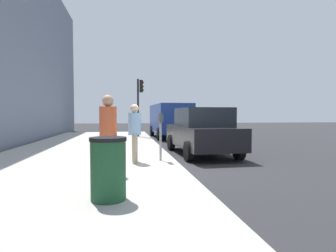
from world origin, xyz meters
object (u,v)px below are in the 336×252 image
(pedestrian_bystander, at_px, (108,127))
(parked_sedan_near, at_px, (201,131))
(pedestrian_at_meter, at_px, (135,129))
(parking_meter, at_px, (161,127))
(traffic_signal, at_px, (140,98))
(trash_bin, at_px, (108,168))
(parked_van_far, at_px, (170,119))

(pedestrian_bystander, xyz_separation_m, parked_sedan_near, (3.48, -3.24, -0.34))
(pedestrian_at_meter, distance_m, parked_sedan_near, 3.33)
(parking_meter, distance_m, pedestrian_bystander, 2.11)
(parking_meter, distance_m, traffic_signal, 9.13)
(parking_meter, relative_size, trash_bin, 1.40)
(parked_sedan_near, xyz_separation_m, traffic_signal, (7.09, 1.98, 1.68))
(parked_sedan_near, bearing_deg, pedestrian_at_meter, 129.03)
(parking_meter, bearing_deg, pedestrian_at_meter, 101.90)
(parked_van_far, distance_m, trash_bin, 13.40)
(parking_meter, height_order, trash_bin, parking_meter)
(parked_van_far, bearing_deg, parking_meter, 169.18)
(parking_meter, xyz_separation_m, traffic_signal, (9.02, 0.16, 1.41))
(traffic_signal, bearing_deg, parking_meter, -178.96)
(pedestrian_at_meter, distance_m, traffic_signal, 9.32)
(pedestrian_at_meter, xyz_separation_m, parked_van_far, (9.63, -2.58, 0.14))
(parked_van_far, xyz_separation_m, traffic_signal, (-0.45, 1.97, 1.32))
(parked_sedan_near, xyz_separation_m, parked_van_far, (7.54, 0.00, 0.36))
(parked_sedan_near, distance_m, parked_van_far, 7.55)
(pedestrian_at_meter, relative_size, pedestrian_bystander, 0.91)
(pedestrian_bystander, height_order, trash_bin, pedestrian_bystander)
(parked_sedan_near, bearing_deg, traffic_signal, 15.58)
(pedestrian_bystander, relative_size, parked_van_far, 0.35)
(parking_meter, distance_m, trash_bin, 3.82)
(pedestrian_at_meter, bearing_deg, pedestrian_bystander, -115.52)
(parked_sedan_near, bearing_deg, parked_van_far, 0.02)
(pedestrian_at_meter, relative_size, parked_van_far, 0.32)
(pedestrian_bystander, relative_size, trash_bin, 1.81)
(pedestrian_at_meter, xyz_separation_m, pedestrian_bystander, (-1.38, 0.66, 0.12))
(parking_meter, xyz_separation_m, parked_van_far, (9.47, -1.81, 0.09))
(parking_meter, bearing_deg, trash_bin, 159.87)
(parked_van_far, xyz_separation_m, trash_bin, (-13.02, 3.11, -0.60))
(parked_sedan_near, relative_size, trash_bin, 4.42)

